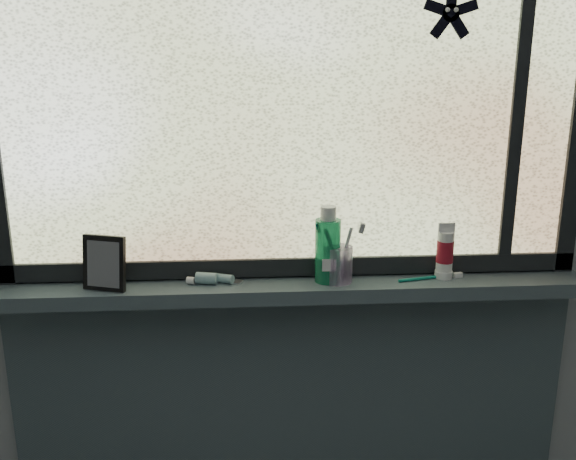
# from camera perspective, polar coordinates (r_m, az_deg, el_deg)

# --- Properties ---
(wall_back) EXTENTS (3.00, 0.01, 2.50)m
(wall_back) POSITION_cam_1_polar(r_m,az_deg,el_deg) (1.76, 0.33, 3.23)
(wall_back) COLOR #9EA3A8
(wall_back) RESTS_ON ground
(windowsill) EXTENTS (1.62, 0.14, 0.04)m
(windowsill) POSITION_cam_1_polar(r_m,az_deg,el_deg) (1.76, 0.50, -5.28)
(windowsill) COLOR #44535A
(windowsill) RESTS_ON wall_back
(sill_apron) EXTENTS (1.62, 0.02, 0.98)m
(sill_apron) POSITION_cam_1_polar(r_m,az_deg,el_deg) (2.05, 0.33, -18.10)
(sill_apron) COLOR #44535A
(sill_apron) RESTS_ON floor
(window_pane) EXTENTS (1.50, 0.01, 1.00)m
(window_pane) POSITION_cam_1_polar(r_m,az_deg,el_deg) (1.69, 0.40, 12.34)
(window_pane) COLOR silver
(window_pane) RESTS_ON wall_back
(frame_bottom) EXTENTS (1.60, 0.03, 0.05)m
(frame_bottom) POSITION_cam_1_polar(r_m,az_deg,el_deg) (1.79, 0.38, -3.23)
(frame_bottom) COLOR black
(frame_bottom) RESTS_ON windowsill
(frame_mullion) EXTENTS (0.03, 0.03, 1.00)m
(frame_mullion) POSITION_cam_1_polar(r_m,az_deg,el_deg) (1.84, 19.84, 11.70)
(frame_mullion) COLOR black
(frame_mullion) RESTS_ON wall_back
(starfish_sticker) EXTENTS (0.15, 0.02, 0.15)m
(starfish_sticker) POSITION_cam_1_polar(r_m,az_deg,el_deg) (1.76, 14.26, 18.20)
(starfish_sticker) COLOR black
(starfish_sticker) RESTS_ON window_pane
(vanity_mirror) EXTENTS (0.13, 0.09, 0.15)m
(vanity_mirror) POSITION_cam_1_polar(r_m,az_deg,el_deg) (1.75, -16.02, -2.83)
(vanity_mirror) COLOR black
(vanity_mirror) RESTS_ON windowsill
(toothpaste_tube) EXTENTS (0.18, 0.09, 0.03)m
(toothpaste_tube) POSITION_cam_1_polar(r_m,az_deg,el_deg) (1.75, -6.64, -4.27)
(toothpaste_tube) COLOR silver
(toothpaste_tube) RESTS_ON windowsill
(toothbrush_cup) EXTENTS (0.08, 0.08, 0.10)m
(toothbrush_cup) POSITION_cam_1_polar(r_m,az_deg,el_deg) (1.74, 4.50, -3.06)
(toothbrush_cup) COLOR #C8A1D5
(toothbrush_cup) RESTS_ON windowsill
(toothbrush_lying) EXTENTS (0.20, 0.06, 0.01)m
(toothbrush_lying) POSITION_cam_1_polar(r_m,az_deg,el_deg) (1.81, 12.19, -4.12)
(toothbrush_lying) COLOR #0D7864
(toothbrush_lying) RESTS_ON windowsill
(mouthwash_bottle) EXTENTS (0.07, 0.07, 0.17)m
(mouthwash_bottle) POSITION_cam_1_polar(r_m,az_deg,el_deg) (1.73, 3.56, -1.28)
(mouthwash_bottle) COLOR #1FA364
(mouthwash_bottle) RESTS_ON windowsill
(cream_tube) EXTENTS (0.05, 0.05, 0.11)m
(cream_tube) POSITION_cam_1_polar(r_m,az_deg,el_deg) (1.81, 13.80, -1.64)
(cream_tube) COLOR silver
(cream_tube) RESTS_ON windowsill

